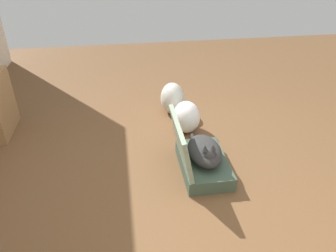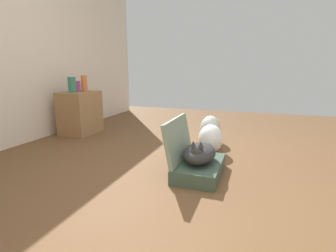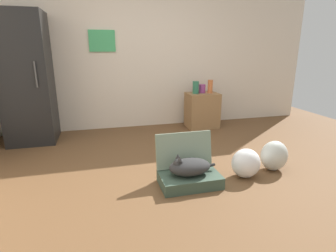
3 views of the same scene
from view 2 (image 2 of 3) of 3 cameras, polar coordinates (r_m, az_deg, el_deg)
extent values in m
plane|color=brown|center=(2.39, 2.57, -10.82)|extent=(7.68, 7.68, 0.00)
cube|color=#384C3D|center=(2.39, 6.98, -9.27)|extent=(0.63, 0.39, 0.12)
cube|color=gray|center=(2.36, 2.28, -2.93)|extent=(0.63, 0.11, 0.39)
ellipsoid|color=#2D2D2D|center=(2.34, 7.07, -5.97)|extent=(0.44, 0.28, 0.17)
sphere|color=#2D2D2D|center=(2.22, 6.42, -5.89)|extent=(0.12, 0.12, 0.12)
cone|color=#2D2D2D|center=(2.19, 7.31, -4.11)|extent=(0.05, 0.05, 0.05)
cone|color=#2D2D2D|center=(2.20, 5.63, -3.96)|extent=(0.05, 0.05, 0.05)
cylinder|color=#2D2D2D|center=(2.55, 7.09, -5.40)|extent=(0.20, 0.03, 0.07)
ellipsoid|color=white|center=(2.98, 9.43, -2.84)|extent=(0.32, 0.28, 0.33)
ellipsoid|color=silver|center=(3.39, 9.39, -0.73)|extent=(0.32, 0.27, 0.36)
cube|color=olive|center=(4.03, -18.93, 2.81)|extent=(0.55, 0.42, 0.62)
cylinder|color=#2D7051|center=(3.87, -20.57, 8.59)|extent=(0.11, 0.11, 0.22)
cylinder|color=#CC6B38|center=(4.09, -18.13, 9.04)|extent=(0.09, 0.09, 0.23)
cylinder|color=#8C387A|center=(4.00, -19.69, 8.32)|extent=(0.12, 0.12, 0.15)
camera|label=1|loc=(1.41, -80.80, 41.46)|focal=34.79mm
camera|label=3|loc=(2.37, 77.91, 13.47)|focal=28.50mm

